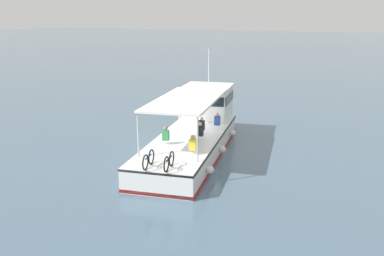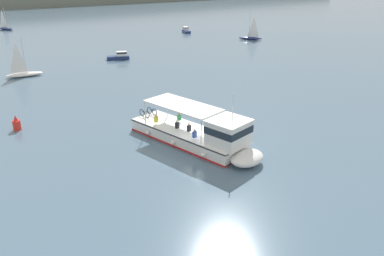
{
  "view_description": "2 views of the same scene",
  "coord_description": "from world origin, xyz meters",
  "px_view_note": "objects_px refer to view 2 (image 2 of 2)",
  "views": [
    {
      "loc": [
        -10.24,
        20.24,
        7.18
      ],
      "look_at": [
        -0.31,
        0.99,
        1.4
      ],
      "focal_mm": 39.09,
      "sensor_mm": 36.0,
      "label": 1
    },
    {
      "loc": [
        -17.01,
        -23.22,
        13.56
      ],
      "look_at": [
        -0.31,
        0.99,
        1.4
      ],
      "focal_mm": 35.77,
      "sensor_mm": 36.0,
      "label": 2
    }
  ],
  "objects_px": {
    "motorboat_outer_anchorage": "(186,30)",
    "sailboat_horizon_east": "(24,73)",
    "ferry_main": "(201,136)",
    "sailboat_mid_channel": "(6,28)",
    "sailboat_horizon_west": "(251,37)",
    "motorboat_far_left": "(119,56)",
    "channel_buoy": "(17,124)"
  },
  "relations": [
    {
      "from": "sailboat_horizon_west",
      "to": "motorboat_far_left",
      "type": "height_order",
      "value": "sailboat_horizon_west"
    },
    {
      "from": "ferry_main",
      "to": "channel_buoy",
      "type": "relative_size",
      "value": 9.34
    },
    {
      "from": "ferry_main",
      "to": "motorboat_outer_anchorage",
      "type": "bearing_deg",
      "value": 57.35
    },
    {
      "from": "ferry_main",
      "to": "sailboat_mid_channel",
      "type": "height_order",
      "value": "sailboat_mid_channel"
    },
    {
      "from": "motorboat_far_left",
      "to": "channel_buoy",
      "type": "height_order",
      "value": "channel_buoy"
    },
    {
      "from": "motorboat_outer_anchorage",
      "to": "sailboat_horizon_east",
      "type": "distance_m",
      "value": 45.85
    },
    {
      "from": "sailboat_horizon_west",
      "to": "sailboat_horizon_east",
      "type": "bearing_deg",
      "value": -174.0
    },
    {
      "from": "sailboat_mid_channel",
      "to": "motorboat_outer_anchorage",
      "type": "bearing_deg",
      "value": -39.98
    },
    {
      "from": "sailboat_mid_channel",
      "to": "channel_buoy",
      "type": "distance_m",
      "value": 70.07
    },
    {
      "from": "ferry_main",
      "to": "motorboat_far_left",
      "type": "xyz_separation_m",
      "value": [
        8.7,
        34.91,
        -0.47
      ]
    },
    {
      "from": "motorboat_outer_anchorage",
      "to": "sailboat_horizon_east",
      "type": "xyz_separation_m",
      "value": [
        -40.8,
        -20.93,
        -0.0
      ]
    },
    {
      "from": "sailboat_mid_channel",
      "to": "channel_buoy",
      "type": "height_order",
      "value": "sailboat_mid_channel"
    },
    {
      "from": "sailboat_mid_channel",
      "to": "channel_buoy",
      "type": "xyz_separation_m",
      "value": [
        -11.68,
        -69.09,
        0.03
      ]
    },
    {
      "from": "sailboat_mid_channel",
      "to": "motorboat_outer_anchorage",
      "type": "xyz_separation_m",
      "value": [
        34.06,
        -28.56,
        0.0
      ]
    },
    {
      "from": "sailboat_horizon_west",
      "to": "sailboat_horizon_east",
      "type": "distance_m",
      "value": 46.69
    },
    {
      "from": "motorboat_far_left",
      "to": "sailboat_horizon_east",
      "type": "distance_m",
      "value": 15.74
    },
    {
      "from": "sailboat_mid_channel",
      "to": "ferry_main",
      "type": "bearing_deg",
      "value": -89.96
    },
    {
      "from": "ferry_main",
      "to": "sailboat_mid_channel",
      "type": "relative_size",
      "value": 2.42
    },
    {
      "from": "sailboat_horizon_west",
      "to": "motorboat_outer_anchorage",
      "type": "relative_size",
      "value": 1.41
    },
    {
      "from": "sailboat_horizon_east",
      "to": "ferry_main",
      "type": "bearing_deg",
      "value": -78.08
    },
    {
      "from": "sailboat_mid_channel",
      "to": "motorboat_outer_anchorage",
      "type": "distance_m",
      "value": 44.45
    },
    {
      "from": "ferry_main",
      "to": "sailboat_horizon_east",
      "type": "distance_m",
      "value": 32.86
    },
    {
      "from": "motorboat_far_left",
      "to": "sailboat_mid_channel",
      "type": "xyz_separation_m",
      "value": [
        -8.75,
        46.72,
        -0.0
      ]
    },
    {
      "from": "ferry_main",
      "to": "sailboat_horizon_east",
      "type": "bearing_deg",
      "value": 101.92
    },
    {
      "from": "motorboat_far_left",
      "to": "channel_buoy",
      "type": "distance_m",
      "value": 30.3
    },
    {
      "from": "sailboat_horizon_west",
      "to": "sailboat_mid_channel",
      "type": "bearing_deg",
      "value": 131.67
    },
    {
      "from": "motorboat_far_left",
      "to": "motorboat_outer_anchorage",
      "type": "xyz_separation_m",
      "value": [
        25.3,
        18.17,
        0.0
      ]
    },
    {
      "from": "sailboat_mid_channel",
      "to": "sailboat_horizon_east",
      "type": "distance_m",
      "value": 49.94
    },
    {
      "from": "sailboat_horizon_west",
      "to": "motorboat_outer_anchorage",
      "type": "xyz_separation_m",
      "value": [
        -5.64,
        16.05,
        0.0
      ]
    },
    {
      "from": "ferry_main",
      "to": "sailboat_horizon_west",
      "type": "height_order",
      "value": "sailboat_horizon_west"
    },
    {
      "from": "ferry_main",
      "to": "sailboat_mid_channel",
      "type": "xyz_separation_m",
      "value": [
        -0.05,
        81.63,
        -0.48
      ]
    },
    {
      "from": "sailboat_horizon_east",
      "to": "channel_buoy",
      "type": "bearing_deg",
      "value": -104.16
    }
  ]
}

